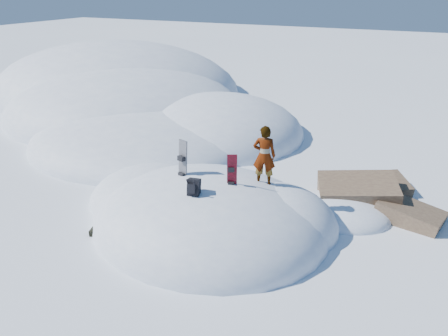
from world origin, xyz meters
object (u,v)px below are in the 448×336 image
at_px(snowboard_dark, 182,168).
at_px(person, 264,156).
at_px(snowboard_red, 232,178).
at_px(backpack, 194,187).

xyz_separation_m(snowboard_dark, person, (2.16, 0.85, 0.46)).
distance_m(snowboard_red, snowboard_dark, 1.55).
distance_m(backpack, person, 2.22).
height_order(snowboard_red, snowboard_dark, snowboard_dark).
distance_m(snowboard_red, person, 1.13).
bearing_deg(backpack, snowboard_dark, 123.31).
bearing_deg(backpack, person, 43.44).
distance_m(snowboard_dark, person, 2.36).
relative_size(snowboard_dark, backpack, 3.24).
xyz_separation_m(snowboard_red, person, (0.61, 0.82, 0.47)).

